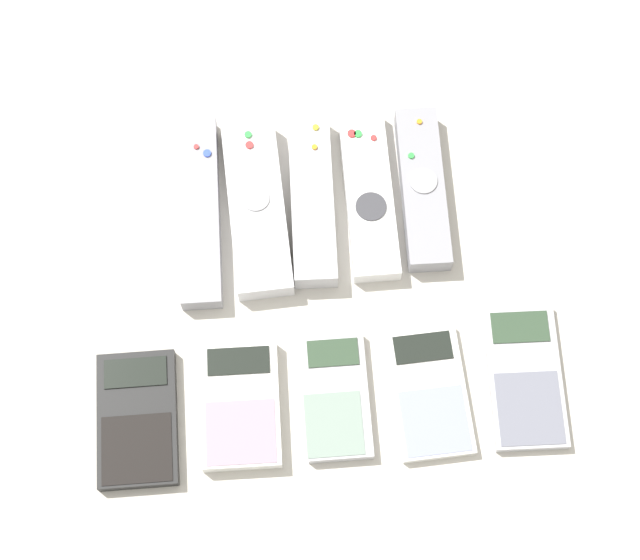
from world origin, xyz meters
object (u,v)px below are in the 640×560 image
remote_1 (257,208)px  remote_4 (423,188)px  remote_2 (315,199)px  calculator_4 (525,376)px  calculator_2 (336,396)px  remote_3 (369,194)px  calculator_1 (240,405)px  calculator_3 (429,392)px  calculator_0 (137,419)px  remote_0 (200,211)px

remote_1 → remote_4: (0.17, 0.01, -0.00)m
remote_2 → calculator_4: 0.28m
remote_1 → calculator_2: size_ratio=1.53×
remote_4 → calculator_2: 0.24m
remote_4 → calculator_2: size_ratio=1.42×
remote_3 → remote_4: bearing=1.2°
calculator_1 → calculator_3: (0.18, -0.00, -0.00)m
remote_1 → calculator_4: 0.32m
calculator_0 → calculator_2: size_ratio=1.06×
remote_0 → remote_3: (0.17, 0.00, -0.00)m
remote_1 → remote_0: bearing=175.7°
remote_0 → remote_2: size_ratio=1.11×
remote_1 → remote_4: bearing=0.4°
calculator_0 → calculator_1: calculator_1 is taller
remote_1 → calculator_4: bearing=-40.8°
calculator_4 → calculator_1: bearing=-176.6°
remote_1 → remote_3: bearing=1.2°
calculator_2 → calculator_3: size_ratio=0.95×
calculator_1 → remote_0: bearing=99.7°
calculator_1 → calculator_3: size_ratio=0.95×
remote_1 → remote_4: same height
remote_1 → calculator_1: bearing=-100.3°
remote_0 → remote_2: 0.12m
remote_2 → calculator_4: bearing=-45.1°
remote_0 → remote_2: (0.12, 0.00, 0.00)m
remote_0 → calculator_4: size_ratio=1.42×
remote_3 → calculator_1: size_ratio=1.49×
calculator_2 → remote_3: bearing=76.5°
calculator_1 → calculator_4: 0.28m
calculator_3 → calculator_4: same height
remote_4 → calculator_0: (-0.30, -0.21, -0.00)m
calculator_4 → remote_2: bearing=135.0°
remote_4 → calculator_2: bearing=-115.8°
remote_4 → calculator_4: (0.07, -0.21, -0.01)m
remote_4 → calculator_1: (-0.20, -0.21, -0.00)m
remote_2 → remote_0: bearing=-176.9°
calculator_1 → remote_1: bearing=83.4°
remote_3 → calculator_4: 0.24m
remote_1 → calculator_0: size_ratio=1.45×
remote_2 → calculator_1: 0.23m
remote_1 → calculator_2: bearing=-74.8°
calculator_0 → calculator_3: size_ratio=1.01×
calculator_2 → calculator_3: (0.09, -0.00, -0.00)m
remote_4 → calculator_3: size_ratio=1.35×
remote_1 → calculator_3: size_ratio=1.46×
calculator_3 → calculator_4: (0.09, 0.01, 0.00)m
calculator_3 → remote_3: bearing=97.8°
calculator_3 → remote_0: bearing=133.3°
calculator_0 → calculator_4: bearing=2.1°
calculator_0 → remote_1: bearing=58.9°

